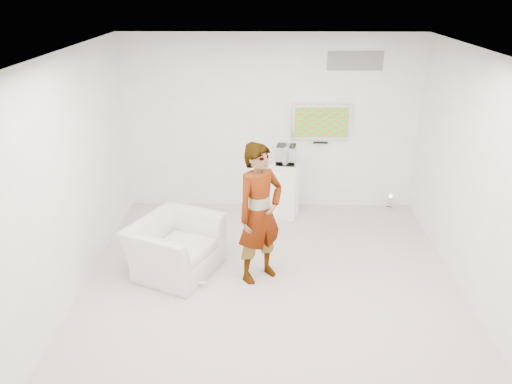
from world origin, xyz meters
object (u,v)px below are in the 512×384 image
at_px(tv, 321,122).
at_px(pedestal, 285,190).
at_px(armchair, 175,247).
at_px(floor_uplight, 390,202).
at_px(person, 260,214).

bearing_deg(tv, pedestal, -147.38).
distance_m(tv, armchair, 3.32).
bearing_deg(floor_uplight, armchair, -148.52).
distance_m(tv, pedestal, 1.29).
xyz_separation_m(tv, armchair, (-2.17, -2.21, -1.17)).
relative_size(person, floor_uplight, 7.40).
relative_size(pedestal, floor_uplight, 3.65).
bearing_deg(armchair, floor_uplight, -33.67).
xyz_separation_m(armchair, floor_uplight, (3.45, 2.11, -0.25)).
bearing_deg(person, armchair, 134.66).
bearing_deg(tv, floor_uplight, -4.50).
bearing_deg(pedestal, armchair, -130.73).
xyz_separation_m(person, armchair, (-1.16, 0.14, -0.58)).
bearing_deg(tv, armchair, -134.47).
bearing_deg(floor_uplight, pedestal, -171.48).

